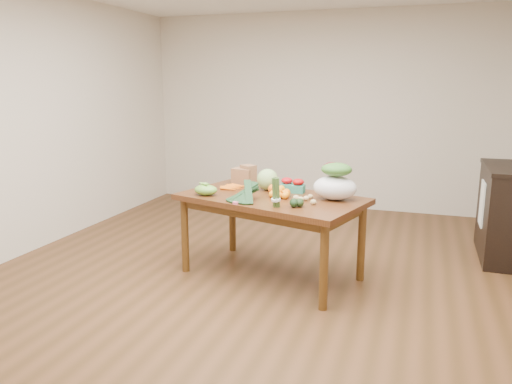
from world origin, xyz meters
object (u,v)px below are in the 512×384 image
(dining_table, at_px, (271,236))
(asparagus_bundle, at_px, (276,192))
(mandarin_cluster, at_px, (279,192))
(salad_bag, at_px, (335,183))
(cabbage, at_px, (268,179))
(paper_bag, at_px, (243,175))
(cabinet, at_px, (509,213))
(kale_bunch, at_px, (243,193))

(dining_table, relative_size, asparagus_bundle, 6.41)
(mandarin_cluster, xyz_separation_m, salad_bag, (0.48, 0.08, 0.10))
(cabbage, relative_size, asparagus_bundle, 0.80)
(asparagus_bundle, relative_size, salad_bag, 0.66)
(cabbage, distance_m, asparagus_bundle, 0.68)
(cabbage, xyz_separation_m, mandarin_cluster, (0.19, -0.28, -0.05))
(mandarin_cluster, height_order, asparagus_bundle, asparagus_bundle)
(paper_bag, xyz_separation_m, cabbage, (0.31, -0.19, 0.00))
(cabbage, xyz_separation_m, salad_bag, (0.67, -0.19, 0.05))
(asparagus_bundle, distance_m, salad_bag, 0.59)
(cabinet, relative_size, mandarin_cluster, 5.67)
(paper_bag, distance_m, asparagus_bundle, 1.00)
(kale_bunch, bearing_deg, mandarin_cluster, 60.92)
(cabinet, bearing_deg, salad_bag, -143.28)
(dining_table, distance_m, asparagus_bundle, 0.64)
(kale_bunch, bearing_deg, cabbage, 99.79)
(cabbage, bearing_deg, paper_bag, 148.22)
(cabinet, bearing_deg, asparagus_bundle, -141.02)
(paper_bag, bearing_deg, kale_bunch, -70.50)
(cabinet, distance_m, kale_bunch, 2.76)
(paper_bag, bearing_deg, cabbage, -31.78)
(dining_table, xyz_separation_m, cabinet, (2.12, 1.22, 0.10))
(paper_bag, bearing_deg, mandarin_cluster, -42.88)
(paper_bag, relative_size, kale_bunch, 0.68)
(dining_table, distance_m, mandarin_cluster, 0.43)
(dining_table, relative_size, salad_bag, 4.24)
(paper_bag, height_order, mandarin_cluster, paper_bag)
(salad_bag, bearing_deg, paper_bag, 158.50)
(dining_table, height_order, paper_bag, paper_bag)
(dining_table, relative_size, cabinet, 1.57)
(paper_bag, height_order, salad_bag, salad_bag)
(cabinet, bearing_deg, cabbage, -156.49)
(cabbage, bearing_deg, kale_bunch, -96.27)
(cabinet, xyz_separation_m, kale_bunch, (-2.29, -1.50, 0.36))
(dining_table, xyz_separation_m, cabbage, (-0.11, 0.25, 0.48))
(cabbage, relative_size, mandarin_cluster, 1.12)
(paper_bag, relative_size, salad_bag, 0.72)
(paper_bag, height_order, asparagus_bundle, asparagus_bundle)
(cabinet, bearing_deg, paper_bag, -163.01)
(mandarin_cluster, relative_size, kale_bunch, 0.45)
(mandarin_cluster, bearing_deg, cabinet, 31.45)
(dining_table, xyz_separation_m, mandarin_cluster, (0.08, -0.03, 0.42))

